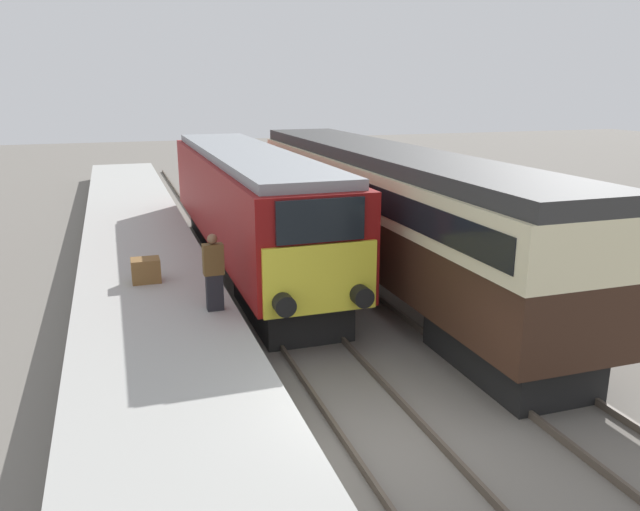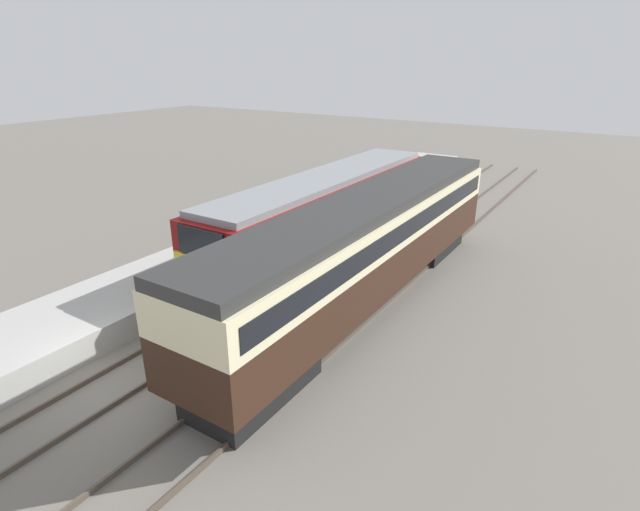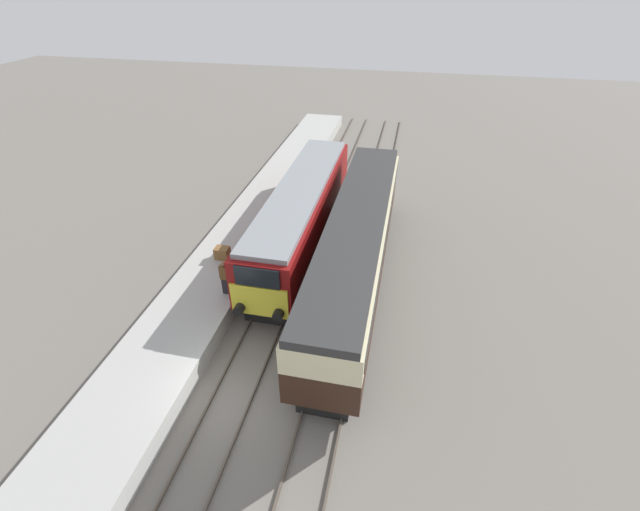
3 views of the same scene
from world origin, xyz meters
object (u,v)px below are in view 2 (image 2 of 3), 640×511
locomotive (326,213)px  passenger_carriage (367,241)px  person_on_platform (189,256)px  luggage_crate (214,242)px

locomotive → passenger_carriage: (3.40, -2.76, 0.28)m
locomotive → passenger_carriage: bearing=-39.1°
person_on_platform → locomotive: bearing=71.0°
locomotive → luggage_crate: 4.80m
passenger_carriage → luggage_crate: size_ratio=23.97×
person_on_platform → luggage_crate: 2.94m
passenger_carriage → luggage_crate: passenger_carriage is taller
locomotive → luggage_crate: size_ratio=21.05×
locomotive → person_on_platform: bearing=-109.0°
passenger_carriage → person_on_platform: (-5.42, -3.12, -0.66)m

